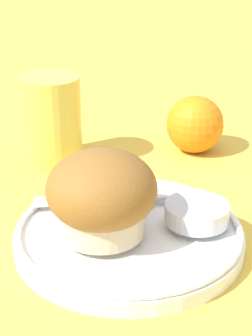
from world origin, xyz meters
TOP-DOWN VIEW (x-y plane):
  - ground_plane at (0.00, 0.00)m, footprint 3.00×3.00m
  - plate at (-0.01, -0.02)m, footprint 0.21×0.21m
  - muffin at (-0.03, -0.03)m, footprint 0.10×0.10m
  - cream_ramekin at (0.06, -0.01)m, footprint 0.06×0.06m
  - berry_pair at (-0.00, 0.02)m, footprint 0.03×0.02m
  - butter_knife at (-0.02, 0.03)m, footprint 0.17×0.03m
  - orange_fruit at (0.08, 0.20)m, footprint 0.07×0.07m
  - juice_glass at (-0.10, 0.16)m, footprint 0.07×0.07m

SIDE VIEW (x-z plane):
  - ground_plane at x=0.00m, z-range 0.00..0.00m
  - plate at x=-0.01m, z-range 0.00..0.02m
  - butter_knife at x=-0.02m, z-range 0.02..0.02m
  - berry_pair at x=0.00m, z-range 0.02..0.04m
  - cream_ramekin at x=0.06m, z-range 0.02..0.04m
  - orange_fruit at x=0.08m, z-range 0.00..0.07m
  - juice_glass at x=-0.10m, z-range 0.00..0.11m
  - muffin at x=-0.03m, z-range 0.02..0.09m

